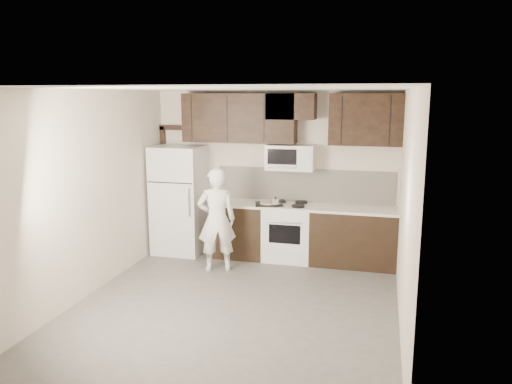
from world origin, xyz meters
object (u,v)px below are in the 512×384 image
at_px(stove, 288,232).
at_px(person, 217,220).
at_px(refrigerator, 179,200).
at_px(microwave, 290,157).

height_order(stove, person, person).
relative_size(stove, person, 0.60).
distance_m(stove, person, 1.26).
distance_m(stove, refrigerator, 1.90).
distance_m(refrigerator, person, 1.16).
height_order(refrigerator, person, refrigerator).
xyz_separation_m(stove, refrigerator, (-1.85, -0.05, 0.44)).
bearing_deg(refrigerator, person, -38.69).
xyz_separation_m(stove, microwave, (-0.00, 0.12, 1.19)).
relative_size(microwave, refrigerator, 0.42).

